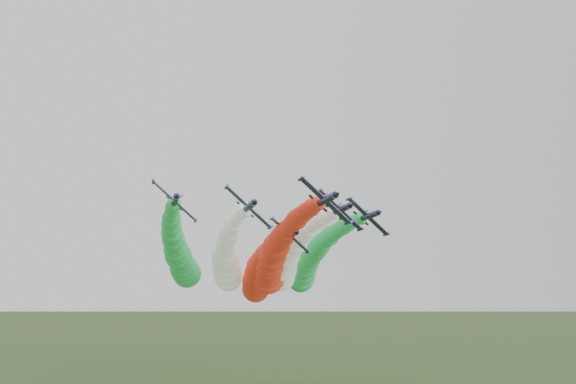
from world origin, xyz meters
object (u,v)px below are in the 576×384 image
jet_outer_left (181,259)px  jet_outer_right (308,265)px  jet_inner_left (227,262)px  jet_lead (273,262)px  jet_inner_right (287,263)px  jet_trail (257,277)px

jet_outer_left → jet_outer_right: 37.91m
jet_inner_left → jet_outer_right: 27.21m
jet_inner_left → jet_outer_right: jet_outer_right is taller
jet_lead → jet_inner_right: (6.81, 12.24, 0.32)m
jet_inner_right → jet_lead: bearing=-119.1°
jet_outer_right → jet_trail: jet_outer_right is taller
jet_lead → jet_inner_right: 14.01m
jet_lead → jet_outer_left: 30.21m
jet_inner_left → jet_inner_right: 17.27m
jet_lead → jet_inner_left: bearing=132.8°
jet_inner_right → jet_outer_left: size_ratio=1.00×
jet_inner_right → jet_outer_right: (8.55, 7.69, -0.04)m
jet_outer_left → jet_outer_right: jet_outer_left is taller
jet_inner_left → jet_outer_left: (-12.09, 8.79, 1.36)m
jet_inner_left → jet_outer_right: size_ratio=1.00×
jet_outer_right → jet_outer_left: bearing=179.8°
jet_outer_left → jet_trail: 27.69m
jet_inner_left → jet_inner_right: jet_inner_right is taller
jet_inner_right → jet_inner_left: bearing=-176.8°
jet_outer_right → jet_inner_left: bearing=-161.4°
jet_lead → jet_outer_left: bearing=138.3°
jet_lead → jet_inner_right: size_ratio=1.00×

